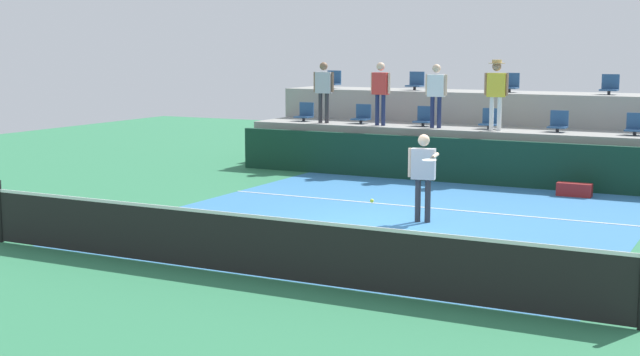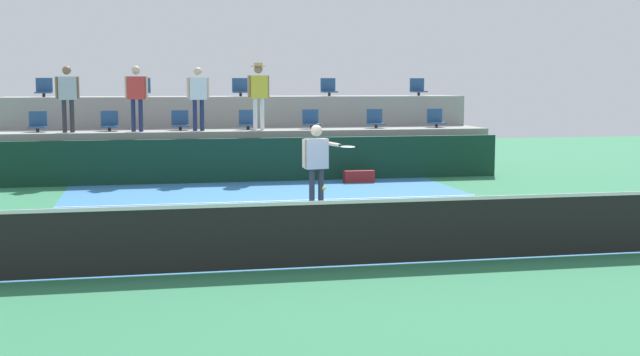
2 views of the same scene
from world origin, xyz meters
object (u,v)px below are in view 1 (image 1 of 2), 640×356
Objects in this scene: stadium_chair_upper_center at (510,84)px; equipment_bag at (574,190)px; stadium_chair_upper_right at (610,86)px; spectator_in_white at (324,87)px; stadium_chair_lower_far_left at (305,113)px; spectator_in_grey at (380,88)px; spectator_leaning_on_rail at (436,90)px; stadium_chair_lower_right at (635,126)px; stadium_chair_lower_center at (490,120)px; tennis_ball at (372,201)px; stadium_chair_lower_mid_right at (558,123)px; stadium_chair_upper_far_left at (333,81)px; stadium_chair_lower_left at (362,116)px; stadium_chair_lower_mid_left at (424,118)px; spectator_with_hat at (496,87)px; stadium_chair_upper_left at (416,82)px; tennis_player at (423,169)px.

stadium_chair_upper_center is 0.68× the size of equipment_bag.
spectator_in_white is (-7.16, -2.18, -0.07)m from stadium_chair_upper_right.
stadium_chair_lower_far_left is at bearing -167.22° from stadium_chair_upper_right.
spectator_in_grey reaches higher than spectator_leaning_on_rail.
spectator_in_grey reaches higher than equipment_bag.
spectator_in_grey is (-6.39, -0.38, 0.79)m from stadium_chair_lower_right.
equipment_bag is (2.56, -1.96, -1.31)m from stadium_chair_lower_center.
stadium_chair_lower_center reaches higher than tennis_ball.
stadium_chair_lower_mid_right reaches higher than equipment_bag.
stadium_chair_lower_right is at bearing 63.80° from equipment_bag.
stadium_chair_upper_far_left reaches higher than tennis_ball.
equipment_bag is (3.87, -1.58, -2.08)m from spectator_leaning_on_rail.
stadium_chair_lower_left is 1.00× the size of stadium_chair_lower_mid_left.
spectator_with_hat is (-2.35, -2.18, 0.02)m from stadium_chair_upper_right.
stadium_chair_lower_left is at bearing -115.20° from stadium_chair_upper_left.
stadium_chair_upper_center is at bearing 94.14° from tennis_player.
spectator_in_white reaches higher than stadium_chair_upper_far_left.
spectator_in_grey reaches higher than stadium_chair_lower_far_left.
stadium_chair_upper_center reaches higher than stadium_chair_lower_center.
stadium_chair_lower_left is at bearing -153.31° from stadium_chair_upper_center.
tennis_ball is (-1.38, -8.15, -0.78)m from stadium_chair_lower_mid_right.
spectator_with_hat is at bearing -57.06° from stadium_chair_lower_center.
stadium_chair_lower_left is 1.00× the size of stadium_chair_upper_center.
stadium_chair_lower_mid_left is 1.40m from spectator_in_grey.
stadium_chair_lower_left is 2.16m from stadium_chair_upper_left.
stadium_chair_upper_far_left is at bearing 180.00° from stadium_chair_upper_left.
stadium_chair_upper_right is 3.21m from spectator_with_hat.
stadium_chair_lower_mid_right is at bearing 14.60° from spectator_with_hat.
stadium_chair_lower_mid_left is 0.31× the size of tennis_player.
stadium_chair_lower_far_left and stadium_chair_lower_mid_right have the same top height.
stadium_chair_upper_center is (1.79, 1.80, 0.85)m from stadium_chair_lower_mid_left.
stadium_chair_lower_left and stadium_chair_lower_mid_right have the same top height.
stadium_chair_lower_far_left is at bearing 174.54° from spectator_leaning_on_rail.
spectator_with_hat is at bearing -137.16° from stadium_chair_upper_right.
stadium_chair_lower_mid_left is at bearing 180.00° from stadium_chair_lower_center.
stadium_chair_lower_center is 1.99m from stadium_chair_upper_center.
spectator_in_grey is (1.68, 0.00, 0.01)m from spectator_in_white.
stadium_chair_lower_far_left is at bearing -161.39° from stadium_chair_upper_center.
stadium_chair_lower_mid_right is 8.30m from tennis_ball.
stadium_chair_lower_left and stadium_chair_lower_mid_left have the same top height.
stadium_chair_upper_center is at bearing 25.57° from spectator_in_white.
spectator_with_hat is (0.25, -0.38, 0.87)m from stadium_chair_lower_center.
tennis_player is 1.01× the size of spectator_in_grey.
stadium_chair_upper_left is at bearing 117.76° from stadium_chair_lower_mid_left.
spectator_in_white is 4.80m from spectator_with_hat.
spectator_in_white is (0.78, -0.38, 0.78)m from stadium_chair_lower_far_left.
stadium_chair_lower_center is at bearing 0.00° from stadium_chair_lower_left.
stadium_chair_upper_left is 7.65× the size of tennis_ball.
stadium_chair_lower_left is at bearing 180.00° from stadium_chair_lower_right.
stadium_chair_upper_far_left is at bearing 153.32° from stadium_chair_lower_mid_left.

